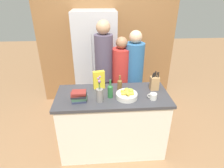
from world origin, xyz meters
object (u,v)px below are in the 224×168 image
at_px(book_stack, 79,96).
at_px(bottle_oil, 120,84).
at_px(person_at_sink, 104,69).
at_px(flower_vase, 100,94).
at_px(fruit_bowl, 127,94).
at_px(person_in_red_tee, 134,75).
at_px(coffee_mug, 153,96).
at_px(knife_block, 154,83).
at_px(cereal_box, 99,80).
at_px(person_in_blue, 121,78).
at_px(bottle_vinegar, 110,91).
at_px(refrigerator, 96,63).

distance_m(book_stack, bottle_oil, 0.62).
bearing_deg(person_at_sink, flower_vase, -77.74).
bearing_deg(bottle_oil, fruit_bowl, -73.62).
xyz_separation_m(person_at_sink, person_in_red_tee, (0.49, -0.03, -0.10)).
bearing_deg(coffee_mug, person_in_red_tee, 99.06).
height_order(flower_vase, person_in_red_tee, person_in_red_tee).
relative_size(knife_block, person_in_red_tee, 0.16).
xyz_separation_m(knife_block, person_in_red_tee, (-0.21, 0.49, -0.08)).
xyz_separation_m(flower_vase, coffee_mug, (0.69, 0.01, -0.07)).
xyz_separation_m(flower_vase, cereal_box, (-0.01, 0.37, 0.02)).
xyz_separation_m(coffee_mug, book_stack, (-0.96, 0.02, 0.03)).
distance_m(cereal_box, person_at_sink, 0.43).
distance_m(knife_block, person_in_blue, 0.67).
height_order(knife_block, bottle_oil, knife_block).
bearing_deg(cereal_box, flower_vase, -89.10).
bearing_deg(knife_block, coffee_mug, -107.82).
bearing_deg(fruit_bowl, person_in_red_tee, 72.73).
relative_size(flower_vase, bottle_vinegar, 1.41).
bearing_deg(book_stack, flower_vase, -6.11).
height_order(refrigerator, bottle_oil, refrigerator).
bearing_deg(bottle_vinegar, person_at_sink, 94.71).
distance_m(refrigerator, bottle_vinegar, 1.28).
xyz_separation_m(refrigerator, person_in_blue, (0.42, -0.59, -0.06)).
bearing_deg(bottle_oil, person_in_red_tee, 58.30).
bearing_deg(bottle_vinegar, refrigerator, 98.93).
xyz_separation_m(refrigerator, person_in_red_tee, (0.63, -0.59, -0.00)).
height_order(fruit_bowl, bottle_vinegar, bottle_vinegar).
height_order(refrigerator, book_stack, refrigerator).
bearing_deg(refrigerator, person_at_sink, -76.03).
distance_m(coffee_mug, book_stack, 0.96).
bearing_deg(fruit_bowl, coffee_mug, -10.78).
relative_size(cereal_box, bottle_oil, 1.19).
xyz_separation_m(fruit_bowl, book_stack, (-0.62, -0.04, 0.02)).
xyz_separation_m(cereal_box, person_in_blue, (0.37, 0.40, -0.17)).
distance_m(fruit_bowl, person_in_red_tee, 0.73).
bearing_deg(bottle_oil, coffee_mug, -36.30).
height_order(bottle_oil, person_at_sink, person_at_sink).
xyz_separation_m(fruit_bowl, bottle_oil, (-0.07, 0.23, 0.04)).
distance_m(bottle_oil, person_in_blue, 0.49).
relative_size(refrigerator, bottle_vinegar, 7.47).
distance_m(bottle_vinegar, person_at_sink, 0.70).
xyz_separation_m(bottle_oil, person_at_sink, (-0.20, 0.49, 0.03)).
bearing_deg(cereal_box, person_at_sink, 78.13).
bearing_deg(person_in_red_tee, person_at_sink, 171.40).
bearing_deg(person_in_blue, person_at_sink, 154.27).
bearing_deg(bottle_vinegar, bottle_oil, 54.57).
xyz_separation_m(bottle_vinegar, person_in_blue, (0.22, 0.67, -0.14)).
height_order(refrigerator, knife_block, refrigerator).
bearing_deg(person_in_blue, coffee_mug, -88.30).
bearing_deg(coffee_mug, book_stack, 178.61).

